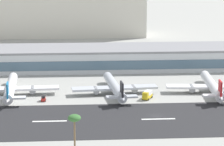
# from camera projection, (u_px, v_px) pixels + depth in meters

# --- Properties ---
(ground_plane) EXTENTS (1400.00, 1400.00, 0.00)m
(ground_plane) POSITION_uv_depth(u_px,v_px,m) (156.00, 116.00, 196.84)
(ground_plane) COLOR #9E9E99
(runway_strip) EXTENTS (800.00, 40.44, 0.08)m
(runway_strip) POSITION_uv_depth(u_px,v_px,m) (158.00, 119.00, 193.02)
(runway_strip) COLOR #262628
(runway_strip) RESTS_ON ground_plane
(runway_centreline_dash_3) EXTENTS (12.00, 1.20, 0.01)m
(runway_centreline_dash_3) POSITION_uv_depth(u_px,v_px,m) (50.00, 121.00, 190.55)
(runway_centreline_dash_3) COLOR white
(runway_centreline_dash_3) RESTS_ON runway_strip
(runway_centreline_dash_4) EXTENTS (12.00, 1.20, 0.01)m
(runway_centreline_dash_4) POSITION_uv_depth(u_px,v_px,m) (158.00, 119.00, 193.03)
(runway_centreline_dash_4) COLOR white
(runway_centreline_dash_4) RESTS_ON runway_strip
(terminal_building) EXTENTS (167.34, 28.81, 10.74)m
(terminal_building) POSITION_uv_depth(u_px,v_px,m) (103.00, 58.00, 274.97)
(terminal_building) COLOR silver
(terminal_building) RESTS_ON ground_plane
(distant_hotel_block) EXTENTS (138.40, 32.67, 35.25)m
(distant_hotel_block) POSITION_uv_depth(u_px,v_px,m) (44.00, 10.00, 377.05)
(distant_hotel_block) COLOR beige
(distant_hotel_block) RESTS_ON ground_plane
(airliner_blue_tail_gate_0) EXTENTS (39.97, 44.54, 9.29)m
(airliner_blue_tail_gate_0) POSITION_uv_depth(u_px,v_px,m) (10.00, 89.00, 223.60)
(airliner_blue_tail_gate_0) COLOR silver
(airliner_blue_tail_gate_0) RESTS_ON ground_plane
(airliner_black_tail_gate_1) EXTENTS (35.90, 43.96, 9.18)m
(airliner_black_tail_gate_1) POSITION_uv_depth(u_px,v_px,m) (115.00, 88.00, 225.29)
(airliner_black_tail_gate_1) COLOR silver
(airliner_black_tail_gate_1) RESTS_ON ground_plane
(airliner_red_tail_gate_2) EXTENTS (38.89, 44.76, 9.34)m
(airliner_red_tail_gate_2) POSITION_uv_depth(u_px,v_px,m) (213.00, 86.00, 227.09)
(airliner_red_tail_gate_2) COLOR white
(airliner_red_tail_gate_2) RESTS_ON ground_plane
(service_baggage_tug_0) EXTENTS (1.91, 3.22, 2.20)m
(service_baggage_tug_0) POSITION_uv_depth(u_px,v_px,m) (43.00, 99.00, 215.91)
(service_baggage_tug_0) COLOR #B2231E
(service_baggage_tug_0) RESTS_ON ground_plane
(service_box_truck_1) EXTENTS (4.89, 6.43, 3.25)m
(service_box_truck_1) POSITION_uv_depth(u_px,v_px,m) (147.00, 95.00, 218.79)
(service_box_truck_1) COLOR gold
(service_box_truck_1) RESTS_ON ground_plane
(palm_tree_1) EXTENTS (3.84, 3.84, 11.63)m
(palm_tree_1) POSITION_uv_depth(u_px,v_px,m) (74.00, 119.00, 159.48)
(palm_tree_1) COLOR brown
(palm_tree_1) RESTS_ON ground_plane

